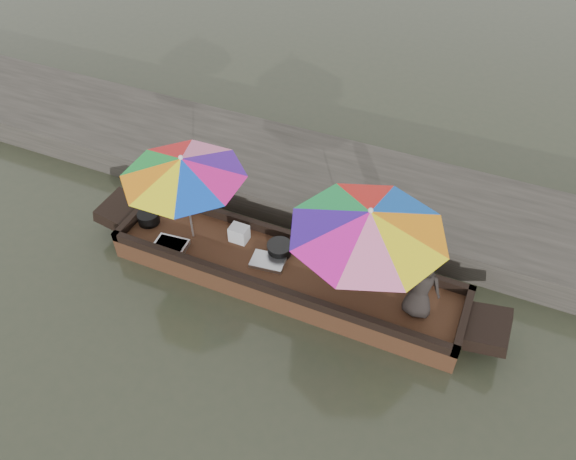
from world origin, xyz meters
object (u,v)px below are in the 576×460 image
at_px(charcoal_grill, 280,249).
at_px(umbrella_bow, 187,198).
at_px(tray_crayfish, 171,245).
at_px(vendor, 422,285).
at_px(boat_hull, 285,274).
at_px(cooking_pot, 148,218).
at_px(umbrella_stern, 365,252).
at_px(tray_scallop, 268,261).
at_px(supply_bag, 239,234).

height_order(charcoal_grill, umbrella_bow, umbrella_bow).
xyz_separation_m(tray_crayfish, vendor, (3.76, 0.31, 0.49)).
height_order(boat_hull, cooking_pot, cooking_pot).
relative_size(charcoal_grill, umbrella_stern, 0.17).
distance_m(boat_hull, charcoal_grill, 0.38).
height_order(tray_scallop, umbrella_bow, umbrella_bow).
bearing_deg(tray_crayfish, vendor, 4.69).
distance_m(tray_scallop, supply_bag, 0.69).
bearing_deg(supply_bag, cooking_pot, -171.42).
distance_m(boat_hull, tray_scallop, 0.34).
distance_m(charcoal_grill, supply_bag, 0.70).
height_order(tray_crayfish, vendor, vendor).
xyz_separation_m(charcoal_grill, umbrella_stern, (1.36, -0.20, 0.69)).
bearing_deg(umbrella_bow, vendor, -0.81).
bearing_deg(cooking_pot, charcoal_grill, 5.37).
height_order(boat_hull, supply_bag, supply_bag).
bearing_deg(umbrella_stern, tray_scallop, -178.11).
relative_size(cooking_pot, tray_scallop, 0.68).
height_order(tray_crayfish, supply_bag, supply_bag).
height_order(tray_crayfish, umbrella_stern, umbrella_stern).
xyz_separation_m(supply_bag, vendor, (2.88, -0.27, 0.41)).
height_order(boat_hull, tray_scallop, tray_scallop).
bearing_deg(boat_hull, tray_scallop, -169.77).
distance_m(vendor, umbrella_stern, 0.86).
height_order(vendor, umbrella_bow, umbrella_bow).
height_order(boat_hull, tray_crayfish, tray_crayfish).
distance_m(vendor, umbrella_bow, 3.59).
height_order(tray_scallop, vendor, vendor).
bearing_deg(tray_crayfish, cooking_pot, 151.07).
height_order(cooking_pot, charcoal_grill, cooking_pot).
bearing_deg(umbrella_bow, charcoal_grill, 8.24).
xyz_separation_m(tray_crayfish, umbrella_stern, (2.94, 0.36, 0.73)).
xyz_separation_m(boat_hull, cooking_pot, (-2.40, -0.01, 0.27)).
relative_size(cooking_pot, vendor, 0.32).
height_order(supply_bag, umbrella_bow, umbrella_bow).
height_order(tray_scallop, charcoal_grill, charcoal_grill).
height_order(boat_hull, vendor, vendor).
distance_m(cooking_pot, umbrella_stern, 3.64).
bearing_deg(tray_crayfish, tray_scallop, 11.70).
distance_m(boat_hull, tray_crayfish, 1.82).
bearing_deg(vendor, umbrella_bow, 2.45).
distance_m(tray_crayfish, umbrella_stern, 3.05).
distance_m(boat_hull, vendor, 2.12).
distance_m(boat_hull, cooking_pot, 2.42).
bearing_deg(cooking_pot, tray_crayfish, -28.93).
distance_m(charcoal_grill, umbrella_bow, 1.57).
xyz_separation_m(boat_hull, supply_bag, (-0.88, 0.22, 0.30)).
height_order(tray_scallop, umbrella_stern, umbrella_stern).
bearing_deg(vendor, tray_scallop, 3.17).
height_order(tray_scallop, supply_bag, supply_bag).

